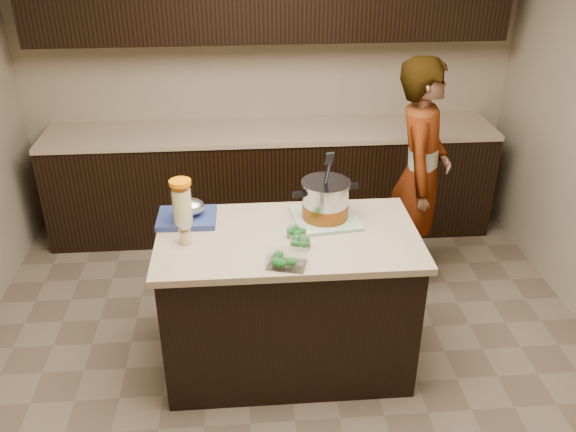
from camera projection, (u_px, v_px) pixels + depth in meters
name	position (u px, v px, depth m)	size (l,w,h in m)	color
ground_plane	(288.00, 360.00, 3.81)	(4.00, 4.00, 0.00)	brown
room_shell	(288.00, 92.00, 2.99)	(4.04, 4.04, 2.72)	tan
back_cabinets	(271.00, 122.00, 4.89)	(3.60, 0.63, 2.33)	black
island	(288.00, 301.00, 3.59)	(1.46, 0.81, 0.90)	black
dish_towel	(325.00, 218.00, 3.53)	(0.36, 0.36, 0.02)	#598458
stock_pot	(325.00, 202.00, 3.48)	(0.39, 0.35, 0.40)	#B7B7BC
lemonade_pitcher	(182.00, 207.00, 3.38)	(0.16, 0.16, 0.29)	#DFCD88
mason_jar	(185.00, 234.00, 3.28)	(0.08, 0.08, 0.12)	#DFCD88
broccoli_tub_left	(296.00, 233.00, 3.35)	(0.14, 0.14, 0.05)	silver
broccoli_tub_right	(300.00, 243.00, 3.26)	(0.13, 0.13, 0.05)	silver
broccoli_tub_rect	(287.00, 260.00, 3.09)	(0.23, 0.19, 0.07)	silver
blue_tray	(188.00, 214.00, 3.51)	(0.34, 0.27, 0.13)	navy
person	(419.00, 177.00, 4.21)	(0.61, 0.40, 1.67)	gray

